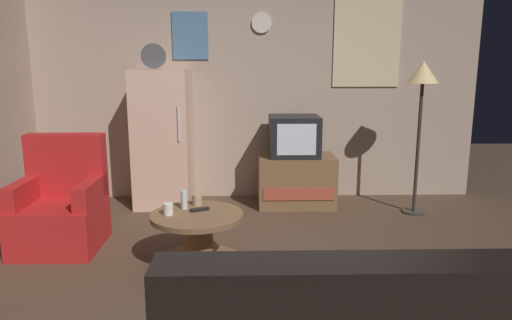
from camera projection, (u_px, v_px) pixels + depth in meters
ground_plane at (258, 289)px, 3.37m from camera, size 12.00×12.00×0.00m
wall_with_art at (253, 80)px, 5.49m from camera, size 5.20×0.12×2.74m
fridge at (163, 138)px, 5.24m from camera, size 0.60×0.62×1.77m
tv_stand at (296, 180)px, 5.31m from camera, size 0.84×0.53×0.56m
crt_tv at (294, 136)px, 5.21m from camera, size 0.54×0.51×0.44m
standing_lamp at (422, 84)px, 4.81m from camera, size 0.32×0.32×1.59m
coffee_table at (198, 240)px, 3.72m from camera, size 0.72×0.72×0.43m
wine_glass at (184, 200)px, 3.78m from camera, size 0.05×0.05×0.15m
mug_ceramic_white at (168, 209)px, 3.64m from camera, size 0.08×0.08×0.09m
mug_ceramic_tan at (197, 200)px, 3.88m from camera, size 0.08×0.08×0.09m
remote_control at (200, 209)px, 3.74m from camera, size 0.16×0.10×0.02m
armchair at (61, 208)px, 4.11m from camera, size 0.68×0.68×0.96m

